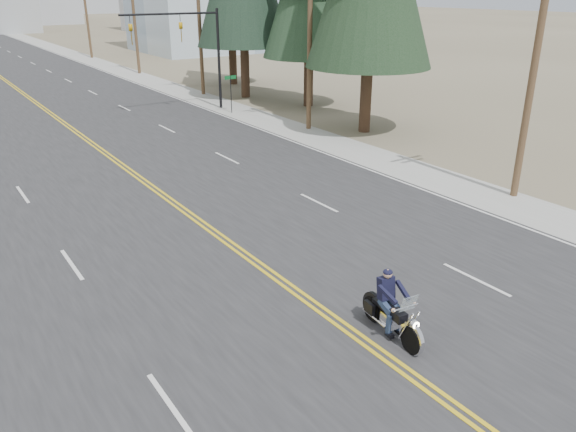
# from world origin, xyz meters

# --- Properties ---
(ground_plane) EXTENTS (400.00, 400.00, 0.00)m
(ground_plane) POSITION_xyz_m (0.00, 0.00, 0.00)
(ground_plane) COLOR #776D56
(ground_plane) RESTS_ON ground
(sidewalk_right) EXTENTS (3.00, 200.00, 0.01)m
(sidewalk_right) POSITION_xyz_m (11.50, 70.00, 0.01)
(sidewalk_right) COLOR #A5A5A0
(sidewalk_right) RESTS_ON ground
(traffic_mast_right) EXTENTS (7.10, 0.26, 7.00)m
(traffic_mast_right) POSITION_xyz_m (8.98, 32.00, 4.94)
(traffic_mast_right) COLOR black
(traffic_mast_right) RESTS_ON ground
(street_sign) EXTENTS (0.90, 0.06, 2.62)m
(street_sign) POSITION_xyz_m (10.80, 30.00, 1.80)
(street_sign) COLOR black
(street_sign) RESTS_ON ground
(utility_pole_a) EXTENTS (2.20, 0.30, 11.00)m
(utility_pole_a) POSITION_xyz_m (12.50, 8.00, 5.73)
(utility_pole_a) COLOR brown
(utility_pole_a) RESTS_ON ground
(utility_pole_b) EXTENTS (2.20, 0.30, 11.50)m
(utility_pole_b) POSITION_xyz_m (12.50, 23.00, 5.98)
(utility_pole_b) COLOR brown
(utility_pole_b) RESTS_ON ground
(utility_pole_c) EXTENTS (2.20, 0.30, 11.00)m
(utility_pole_c) POSITION_xyz_m (12.50, 38.00, 5.73)
(utility_pole_c) COLOR brown
(utility_pole_c) RESTS_ON ground
(utility_pole_d) EXTENTS (2.20, 0.30, 11.50)m
(utility_pole_d) POSITION_xyz_m (12.50, 53.00, 5.98)
(utility_pole_d) COLOR brown
(utility_pole_d) RESTS_ON ground
(utility_pole_e) EXTENTS (2.20, 0.30, 11.00)m
(utility_pole_e) POSITION_xyz_m (12.50, 70.00, 5.73)
(utility_pole_e) COLOR brown
(utility_pole_e) RESTS_ON ground
(motorcyclist) EXTENTS (1.25, 2.37, 1.77)m
(motorcyclist) POSITION_xyz_m (0.76, 3.31, 0.89)
(motorcyclist) COLOR black
(motorcyclist) RESTS_ON ground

